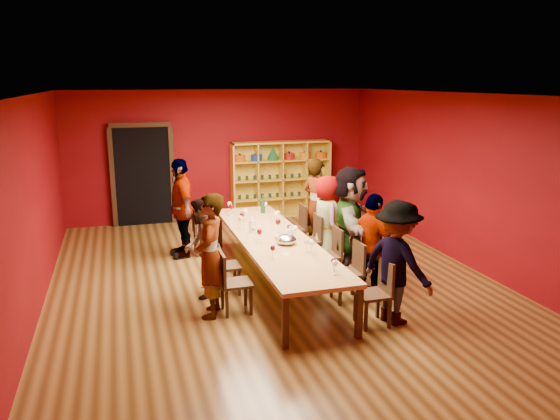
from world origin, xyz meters
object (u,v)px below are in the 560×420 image
object	(u,v)px
person_right_1	(373,247)
person_left_2	(202,247)
shelving_unit	(281,175)
wine_bottle	(263,206)
chair_person_right_3	(312,237)
chair_person_left_4	(201,229)
person_right_3	(327,220)
spittoon_bowl	(286,240)
chair_person_left_1	(230,279)
person_right_0	(397,263)
person_left_4	(181,208)
person_right_2	(350,224)
chair_person_right_4	(297,225)
tasting_table	(274,242)
person_left_1	(210,256)
chair_person_right_2	(331,252)
chair_person_right_1	(352,268)
chair_person_left_2	(220,263)
chair_person_right_0	(378,289)

from	to	relation	value
person_right_1	person_left_2	bearing A→B (deg)	50.51
shelving_unit	wine_bottle	bearing A→B (deg)	-113.46
chair_person_right_3	wine_bottle	size ratio (longest dim) A/B	2.60
chair_person_left_4	person_right_3	size ratio (longest dim) A/B	0.56
chair_person_left_4	spittoon_bowl	xyz separation A→B (m)	(1.00, -2.20, 0.33)
chair_person_left_1	person_right_0	distance (m)	2.30
chair_person_left_1	chair_person_left_4	bearing A→B (deg)	90.00
person_left_4	person_right_3	distance (m)	2.67
person_left_4	person_right_1	xyz separation A→B (m)	(2.49, -2.83, -0.12)
shelving_unit	person_right_2	world-z (taller)	person_right_2
person_left_4	person_right_0	size ratio (longest dim) A/B	1.09
person_left_2	chair_person_left_4	bearing A→B (deg)	-171.27
spittoon_bowl	chair_person_right_4	bearing A→B (deg)	66.84
tasting_table	person_left_1	xyz separation A→B (m)	(-1.18, -0.93, 0.17)
chair_person_left_4	person_right_3	world-z (taller)	person_right_3
chair_person_left_4	chair_person_left_1	bearing A→B (deg)	-90.00
person_left_2	chair_person_right_3	distance (m)	2.30
chair_person_right_2	person_left_4	bearing A→B (deg)	137.12
chair_person_right_2	wine_bottle	xyz separation A→B (m)	(-0.65, 1.87, 0.38)
person_left_1	wine_bottle	bearing A→B (deg)	167.70
chair_person_right_1	chair_person_right_2	world-z (taller)	same
person_left_1	spittoon_bowl	size ratio (longest dim) A/B	5.65
wine_bottle	person_right_3	bearing A→B (deg)	-46.77
tasting_table	chair_person_left_2	bearing A→B (deg)	-168.80
tasting_table	chair_person_left_2	world-z (taller)	chair_person_left_2
spittoon_bowl	chair_person_left_1	bearing A→B (deg)	-149.89
spittoon_bowl	person_right_2	bearing A→B (deg)	9.31
chair_person_right_1	person_right_3	size ratio (longest dim) A/B	0.56
chair_person_right_0	person_right_2	size ratio (longest dim) A/B	0.47
chair_person_left_1	wine_bottle	distance (m)	2.92
person_right_0	spittoon_bowl	size ratio (longest dim) A/B	5.48
shelving_unit	chair_person_left_2	world-z (taller)	shelving_unit
chair_person_left_2	person_right_2	distance (m)	2.19
chair_person_left_4	person_right_0	xyz separation A→B (m)	(2.08, -3.70, 0.35)
wine_bottle	person_right_0	bearing A→B (deg)	-75.72
person_right_3	chair_person_right_4	size ratio (longest dim) A/B	1.78
chair_person_left_1	person_right_2	xyz separation A→B (m)	(2.14, 0.77, 0.45)
chair_person_left_1	spittoon_bowl	xyz separation A→B (m)	(1.00, 0.58, 0.33)
chair_person_right_1	wine_bottle	world-z (taller)	wine_bottle
person_right_2	chair_person_right_4	bearing A→B (deg)	35.44
chair_person_left_1	chair_person_right_0	world-z (taller)	same
tasting_table	person_left_2	bearing A→B (deg)	-171.32
person_left_1	chair_person_right_2	bearing A→B (deg)	126.56
chair_person_left_1	wine_bottle	world-z (taller)	wine_bottle
person_right_0	spittoon_bowl	bearing A→B (deg)	13.23
person_left_1	person_right_2	xyz separation A→B (m)	(2.42, 0.77, 0.07)
person_right_2	wine_bottle	distance (m)	2.11
person_right_0	chair_person_right_3	xyz separation A→B (m)	(-0.26, 2.59, -0.35)
person_right_2	chair_person_right_4	xyz separation A→B (m)	(-0.32, 1.73, -0.45)
person_right_1	chair_person_right_2	world-z (taller)	person_right_1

